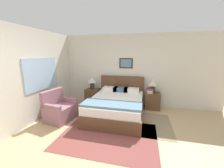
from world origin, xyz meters
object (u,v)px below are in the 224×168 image
at_px(bed, 117,106).
at_px(nightstand_near_window, 93,96).
at_px(table_lamp_near_window, 92,81).
at_px(table_lamp_by_door, 153,84).
at_px(armchair, 60,110).
at_px(nightstand_by_door, 152,101).

bearing_deg(bed, nightstand_near_window, 144.12).
relative_size(table_lamp_near_window, table_lamp_by_door, 1.00).
distance_m(nightstand_near_window, table_lamp_by_door, 2.31).
bearing_deg(bed, table_lamp_near_window, 144.84).
height_order(armchair, nightstand_by_door, armchair).
height_order(nightstand_near_window, nightstand_by_door, same).
distance_m(nightstand_near_window, nightstand_by_door, 2.24).
relative_size(nightstand_by_door, table_lamp_by_door, 1.21).
xyz_separation_m(bed, table_lamp_near_window, (-1.11, 0.78, 0.59)).
relative_size(bed, armchair, 2.34).
distance_m(bed, nightstand_near_window, 1.38).
xyz_separation_m(armchair, table_lamp_by_door, (2.67, 1.46, 0.60)).
xyz_separation_m(bed, table_lamp_by_door, (1.10, 0.78, 0.59)).
bearing_deg(armchair, table_lamp_near_window, 172.69).
xyz_separation_m(armchair, nightstand_near_window, (0.45, 1.49, -0.01)).
bearing_deg(nightstand_near_window, nightstand_by_door, 0.00).
bearing_deg(table_lamp_near_window, nightstand_by_door, 0.76).
xyz_separation_m(armchair, nightstand_by_door, (2.69, 1.49, -0.01)).
xyz_separation_m(table_lamp_near_window, table_lamp_by_door, (2.21, 0.00, 0.00)).
xyz_separation_m(armchair, table_lamp_near_window, (0.46, 1.46, 0.60)).
bearing_deg(table_lamp_near_window, bed, -35.16).
xyz_separation_m(bed, nightstand_near_window, (-1.12, 0.81, -0.03)).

